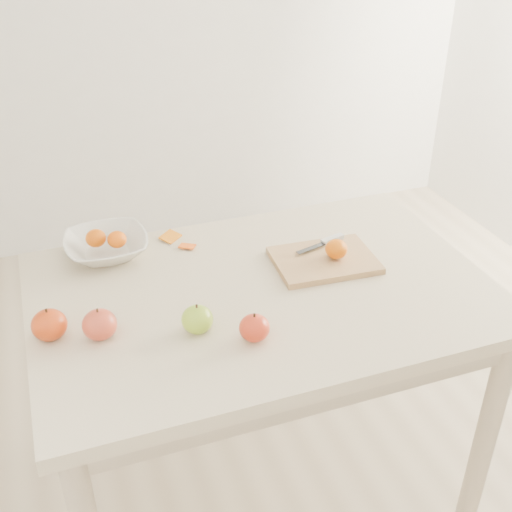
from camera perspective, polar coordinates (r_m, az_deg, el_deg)
name	(u,v)px	position (r m, az deg, el deg)	size (l,w,h in m)	color
ground	(261,480)	(2.20, 0.47, -19.25)	(3.50, 3.50, 0.00)	#C6B293
table	(262,318)	(1.75, 0.56, -5.54)	(1.20, 0.80, 0.75)	beige
cutting_board	(324,260)	(1.80, 6.08, -0.38)	(0.28, 0.20, 0.02)	tan
board_tangerine	(336,249)	(1.79, 7.15, 0.63)	(0.06, 0.06, 0.05)	#E16207
fruit_bowl	(106,246)	(1.87, -13.16, 0.86)	(0.23, 0.23, 0.06)	silver
bowl_tangerine_near	(96,238)	(1.86, -14.05, 1.56)	(0.06, 0.06, 0.05)	#D56007
bowl_tangerine_far	(117,239)	(1.85, -12.26, 1.46)	(0.05, 0.05, 0.05)	#D75B07
orange_peel_a	(170,238)	(1.93, -7.61, 1.60)	(0.06, 0.04, 0.00)	orange
orange_peel_b	(187,247)	(1.88, -6.13, 0.82)	(0.04, 0.04, 0.00)	#EC5810
paring_knife	(329,241)	(1.87, 6.49, 1.36)	(0.17, 0.06, 0.01)	silver
apple_green	(197,319)	(1.53, -5.24, -5.63)	(0.08, 0.08, 0.07)	#679E15
apple_red_d	(49,325)	(1.57, -17.90, -5.85)	(0.08, 0.08, 0.07)	#A10303
apple_red_e	(254,328)	(1.50, -0.14, -6.41)	(0.07, 0.07, 0.07)	#A51618
apple_red_b	(100,325)	(1.55, -13.73, -5.94)	(0.08, 0.08, 0.07)	maroon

